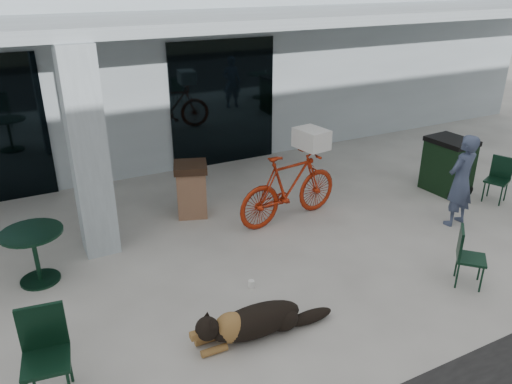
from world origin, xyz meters
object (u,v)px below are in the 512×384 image
bicycle (289,187)px  cafe_table_near (36,257)px  cafe_chair_near (46,360)px  cafe_chair_far_b (497,180)px  cafe_chair_far_a (471,258)px  trash_receptacle (192,189)px  person (461,181)px  dog (257,319)px  wheeled_bin (448,165)px

bicycle → cafe_table_near: bicycle is taller
cafe_chair_near → cafe_chair_far_b: 8.09m
cafe_table_near → cafe_chair_near: 2.33m
cafe_chair_far_a → cafe_chair_near: bearing=130.8°
cafe_chair_near → trash_receptacle: size_ratio=1.05×
cafe_chair_far_a → cafe_table_near: bearing=107.8°
person → dog: bearing=6.0°
trash_receptacle → cafe_table_near: bearing=-159.3°
cafe_chair_far_b → cafe_table_near: bearing=-120.3°
bicycle → cafe_chair_near: bicycle is taller
wheeled_bin → bicycle: bearing=170.5°
dog → cafe_chair_far_a: size_ratio=1.59×
bicycle → cafe_chair_far_a: size_ratio=2.44×
cafe_table_near → cafe_chair_near: size_ratio=0.83×
bicycle → wheeled_bin: 3.40m
bicycle → wheeled_bin: (3.38, -0.33, -0.08)m
cafe_table_near → person: bearing=-12.1°
cafe_chair_near → cafe_chair_far_b: cafe_chair_near is taller
cafe_chair_near → bicycle: bearing=37.4°
cafe_table_near → cafe_chair_far_a: (5.25, -2.80, 0.03)m
cafe_chair_near → cafe_chair_far_b: (7.99, 1.24, -0.08)m
cafe_table_near → cafe_chair_far_a: size_ratio=0.99×
bicycle → cafe_chair_far_b: bicycle is taller
dog → wheeled_bin: (5.28, 2.11, 0.31)m
cafe_table_near → person: person is taller
person → wheeled_bin: 1.47m
bicycle → wheeled_bin: bicycle is taller
cafe_chair_far_a → person: bearing=3.7°
cafe_table_near → cafe_chair_far_b: (7.88, -1.08, 0.03)m
cafe_chair_far_a → person: size_ratio=0.53×
cafe_chair_far_a → wheeled_bin: size_ratio=0.78×
cafe_chair_far_b → dog: bearing=-99.5°
cafe_chair_far_a → trash_receptacle: trash_receptacle is taller
dog → cafe_table_near: cafe_table_near is taller
person → bicycle: bearing=-37.4°
person → wheeled_bin: size_ratio=1.48×
bicycle → dog: (-1.89, -2.44, -0.39)m
cafe_chair_near → person: 6.69m
cafe_table_near → person: size_ratio=0.52×
dog → cafe_table_near: size_ratio=1.60×
cafe_chair_near → person: (6.62, 0.93, 0.29)m
cafe_chair_far_b → trash_receptacle: 5.64m
dog → cafe_chair_near: bearing=179.5°
cafe_chair_near → person: person is taller
dog → cafe_chair_near: (-2.28, 0.08, 0.28)m
cafe_table_near → trash_receptacle: (2.65, 1.00, 0.09)m
trash_receptacle → cafe_chair_near: bearing=-129.6°
person → trash_receptacle: (-3.87, 2.40, -0.31)m
bicycle → cafe_chair_far_a: (1.18, -2.84, -0.19)m
dog → cafe_table_near: (-2.17, 2.40, 0.17)m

